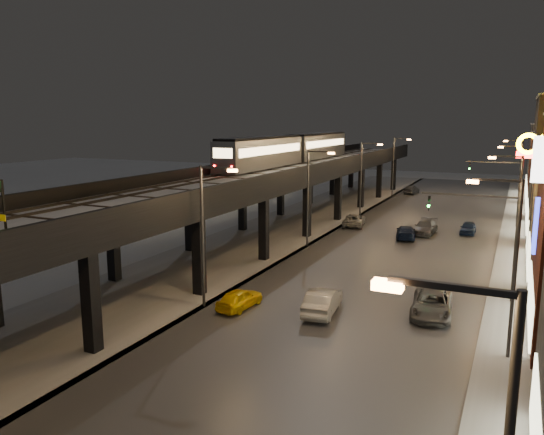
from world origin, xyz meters
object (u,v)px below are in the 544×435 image
at_px(car_far_white, 411,190).
at_px(rail_signal, 1,199).
at_px(subway_train, 293,148).
at_px(car_mid_silver, 354,221).
at_px(car_near_white, 323,302).
at_px(car_mid_dark, 406,233).
at_px(car_onc_dark, 432,305).
at_px(car_onc_red, 468,228).
at_px(car_taxi, 240,299).
at_px(car_onc_white, 425,228).

bearing_deg(car_far_white, rail_signal, 92.92).
bearing_deg(subway_train, car_mid_silver, -22.26).
relative_size(rail_signal, car_far_white, 0.66).
bearing_deg(car_near_white, car_mid_silver, -84.37).
relative_size(car_mid_silver, car_mid_dark, 1.05).
bearing_deg(car_mid_silver, car_far_white, -101.38).
distance_m(car_mid_silver, car_mid_dark, 7.63).
xyz_separation_m(rail_signal, car_mid_silver, (2.69, 41.80, -7.91)).
bearing_deg(car_onc_dark, car_mid_silver, 110.51).
bearing_deg(car_onc_red, car_onc_dark, -89.77).
bearing_deg(car_near_white, car_far_white, -91.60).
xyz_separation_m(car_taxi, car_near_white, (5.01, 1.40, 0.13)).
xyz_separation_m(rail_signal, car_mid_dark, (9.16, 37.76, -7.92)).
distance_m(car_far_white, car_onc_white, 30.82).
relative_size(rail_signal, car_onc_red, 0.76).
xyz_separation_m(car_near_white, car_onc_red, (5.94, 28.07, -0.15)).
relative_size(subway_train, car_mid_silver, 7.17).
xyz_separation_m(subway_train, rail_signal, (6.40, -45.52, 0.30)).
bearing_deg(car_near_white, car_onc_dark, -165.46).
height_order(rail_signal, car_mid_dark, rail_signal).
xyz_separation_m(rail_signal, car_onc_red, (14.57, 42.80, -7.95)).
bearing_deg(car_taxi, car_onc_red, -105.39).
xyz_separation_m(car_onc_dark, car_onc_white, (-4.22, 23.72, 0.00)).
relative_size(subway_train, car_far_white, 8.10).
bearing_deg(car_onc_dark, car_near_white, -164.25).
distance_m(subway_train, car_taxi, 34.57).
relative_size(car_near_white, car_onc_dark, 0.92).
relative_size(car_far_white, car_onc_red, 1.16).
bearing_deg(car_mid_silver, subway_train, -31.89).
bearing_deg(subway_train, car_far_white, 68.51).
bearing_deg(car_near_white, car_taxi, 8.87).
relative_size(car_taxi, car_onc_red, 1.02).
xyz_separation_m(car_mid_silver, car_onc_white, (7.85, -0.96, 0.04)).
xyz_separation_m(car_far_white, car_onc_white, (6.96, -30.02, -0.01)).
relative_size(car_near_white, car_far_white, 1.11).
bearing_deg(subway_train, car_mid_dark, -26.53).
bearing_deg(rail_signal, car_onc_white, 75.53).
bearing_deg(car_near_white, subway_train, -70.73).
distance_m(car_far_white, car_onc_dark, 54.89).
distance_m(car_near_white, car_onc_white, 26.17).
bearing_deg(car_far_white, car_onc_red, 117.21).
height_order(subway_train, rail_signal, subway_train).
height_order(rail_signal, car_onc_white, rail_signal).
distance_m(car_onc_dark, car_onc_white, 24.09).
xyz_separation_m(rail_signal, car_near_white, (8.63, 14.73, -7.80)).
relative_size(car_far_white, car_onc_dark, 0.83).
height_order(rail_signal, car_onc_red, rail_signal).
bearing_deg(car_onc_white, car_taxi, -101.87).
bearing_deg(car_onc_white, car_onc_red, 28.21).
relative_size(car_mid_silver, car_far_white, 1.13).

